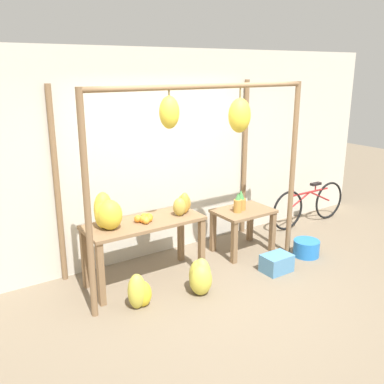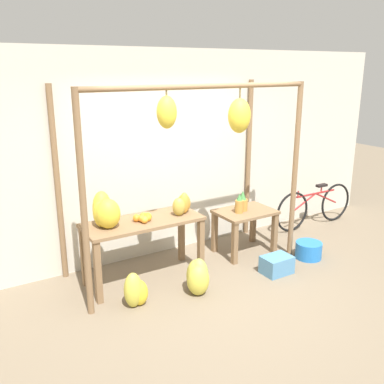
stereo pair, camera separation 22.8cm
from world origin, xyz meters
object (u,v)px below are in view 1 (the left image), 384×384
object	(u,v)px
banana_pile_ground_left	(139,292)
banana_pile_ground_right	(200,278)
blue_bucket	(306,248)
parked_bicycle	(309,204)
banana_pile_on_table	(106,213)
fruit_crate_white	(277,263)
orange_pile	(145,218)
pineapple_cluster	(240,202)
papaya_pile	(183,204)

from	to	relation	value
banana_pile_ground_left	banana_pile_ground_right	size ratio (longest dim) A/B	0.96
blue_bucket	parked_bicycle	xyz separation A→B (m)	(1.01, 0.86, 0.23)
banana_pile_on_table	fruit_crate_white	size ratio (longest dim) A/B	1.16
orange_pile	banana_pile_ground_left	bearing A→B (deg)	-126.02
fruit_crate_white	banana_pile_ground_right	bearing A→B (deg)	174.79
fruit_crate_white	blue_bucket	world-z (taller)	fruit_crate_white
banana_pile_ground_right	parked_bicycle	distance (m)	2.98
fruit_crate_white	parked_bicycle	size ratio (longest dim) A/B	0.23
banana_pile_on_table	orange_pile	world-z (taller)	banana_pile_on_table
pineapple_cluster	banana_pile_ground_right	bearing A→B (deg)	-149.86
parked_bicycle	blue_bucket	bearing A→B (deg)	-139.63
pineapple_cluster	banana_pile_ground_left	world-z (taller)	pineapple_cluster
blue_bucket	parked_bicycle	size ratio (longest dim) A/B	0.22
fruit_crate_white	orange_pile	bearing A→B (deg)	154.76
banana_pile_ground_left	banana_pile_ground_right	bearing A→B (deg)	-8.58
pineapple_cluster	banana_pile_ground_right	world-z (taller)	pineapple_cluster
banana_pile_on_table	papaya_pile	distance (m)	0.99
banana_pile_on_table	banana_pile_ground_right	bearing A→B (deg)	-38.21
blue_bucket	banana_pile_on_table	bearing A→B (deg)	166.33
fruit_crate_white	parked_bicycle	distance (m)	1.98
orange_pile	fruit_crate_white	bearing A→B (deg)	-25.24
pineapple_cluster	papaya_pile	size ratio (longest dim) A/B	0.88
orange_pile	banana_pile_ground_left	distance (m)	0.89
banana_pile_on_table	blue_bucket	world-z (taller)	banana_pile_on_table
parked_bicycle	banana_pile_ground_right	bearing A→B (deg)	-162.91
papaya_pile	orange_pile	bearing A→B (deg)	178.90
banana_pile_on_table	pineapple_cluster	bearing A→B (deg)	-0.06
banana_pile_on_table	parked_bicycle	bearing A→B (deg)	3.28
pineapple_cluster	fruit_crate_white	xyz separation A→B (m)	(0.00, -0.76, -0.63)
banana_pile_on_table	blue_bucket	size ratio (longest dim) A/B	1.22
banana_pile_ground_right	blue_bucket	distance (m)	1.83
orange_pile	parked_bicycle	xyz separation A→B (m)	(3.22, 0.26, -0.48)
papaya_pile	pineapple_cluster	bearing A→B (deg)	3.54
banana_pile_on_table	orange_pile	distance (m)	0.49
fruit_crate_white	blue_bucket	distance (m)	0.70
banana_pile_on_table	fruit_crate_white	distance (m)	2.29
pineapple_cluster	blue_bucket	xyz separation A→B (m)	(0.69, -0.65, -0.63)
fruit_crate_white	parked_bicycle	xyz separation A→B (m)	(1.71, 0.98, 0.23)
pineapple_cluster	banana_pile_ground_left	bearing A→B (deg)	-163.67
pineapple_cluster	banana_pile_ground_right	distance (m)	1.43
blue_bucket	parked_bicycle	bearing A→B (deg)	40.37
orange_pile	papaya_pile	distance (m)	0.53
banana_pile_ground_right	pineapple_cluster	bearing A→B (deg)	30.14
orange_pile	parked_bicycle	size ratio (longest dim) A/B	0.14
pineapple_cluster	banana_pile_ground_right	size ratio (longest dim) A/B	0.67
orange_pile	blue_bucket	size ratio (longest dim) A/B	0.66
pineapple_cluster	blue_bucket	size ratio (longest dim) A/B	0.79
orange_pile	blue_bucket	distance (m)	2.39
papaya_pile	banana_pile_ground_left	bearing A→B (deg)	-151.16
banana_pile_on_table	fruit_crate_white	xyz separation A→B (m)	(1.98, -0.77, -0.85)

